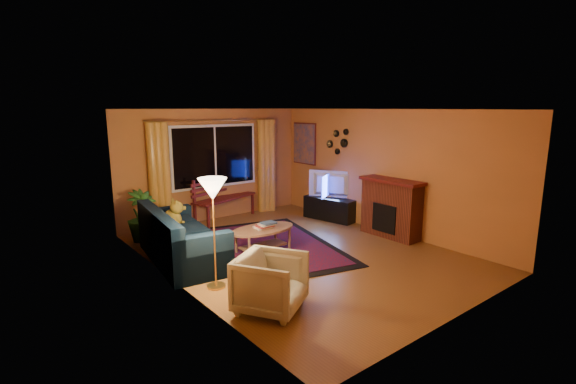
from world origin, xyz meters
TOP-DOWN VIEW (x-y plane):
  - floor at (0.00, 0.00)m, footprint 4.50×6.00m
  - ceiling at (0.00, 0.00)m, footprint 4.50×6.00m
  - wall_back at (0.00, 3.01)m, footprint 4.50×0.02m
  - wall_left at (-2.26, 0.00)m, footprint 0.02×6.00m
  - wall_right at (2.26, 0.00)m, footprint 0.02×6.00m
  - window at (0.00, 2.94)m, footprint 2.00×0.02m
  - curtain_rod at (0.00, 2.90)m, footprint 3.20×0.03m
  - curtain_left at (-1.35, 2.88)m, footprint 0.36×0.36m
  - curtain_right at (1.35, 2.88)m, footprint 0.36×0.36m
  - bench at (0.11, 2.75)m, footprint 1.74×0.98m
  - potted_plant at (-1.92, 2.40)m, footprint 0.69×0.69m
  - sofa at (-1.77, 0.91)m, footprint 1.20×2.28m
  - dog at (-1.72, 1.40)m, footprint 0.43×0.50m
  - armchair at (-1.64, -1.43)m, footprint 1.05×1.03m
  - floor_lamp at (-1.86, -0.38)m, footprint 0.34×0.34m
  - rug at (-0.15, 0.59)m, footprint 2.79×3.66m
  - coffee_table at (-0.48, 0.41)m, footprint 1.25×1.25m
  - tv_console at (1.99, 1.27)m, footprint 0.64×1.28m
  - television at (1.99, 1.27)m, footprint 0.66×0.98m
  - fireplace at (2.05, -0.40)m, footprint 0.40×1.20m
  - mirror_cluster at (2.21, 1.30)m, footprint 0.06×0.60m
  - painting at (2.22, 2.45)m, footprint 0.04×0.76m

SIDE VIEW (x-z plane):
  - floor at x=0.00m, z-range -0.02..0.00m
  - rug at x=-0.15m, z-range 0.00..0.02m
  - coffee_table at x=-0.48m, z-range 0.00..0.44m
  - bench at x=0.11m, z-range 0.00..0.50m
  - tv_console at x=1.99m, z-range 0.00..0.51m
  - armchair at x=-1.64m, z-range 0.00..0.80m
  - sofa at x=-1.77m, z-range 0.00..0.88m
  - potted_plant at x=-1.92m, z-range 0.00..0.99m
  - fireplace at x=2.05m, z-range 0.00..1.10m
  - dog at x=-1.72m, z-range 0.44..0.90m
  - floor_lamp at x=-1.86m, z-range 0.00..1.60m
  - television at x=1.99m, z-range 0.51..1.12m
  - curtain_left at x=-1.35m, z-range 0.00..2.24m
  - curtain_right at x=1.35m, z-range 0.00..2.24m
  - wall_back at x=0.00m, z-range 0.00..2.50m
  - wall_left at x=-2.26m, z-range 0.00..2.50m
  - wall_right at x=2.26m, z-range 0.00..2.50m
  - window at x=0.00m, z-range 0.80..2.10m
  - painting at x=2.22m, z-range 1.17..2.13m
  - mirror_cluster at x=2.21m, z-range 1.52..2.08m
  - curtain_rod at x=0.00m, z-range 2.23..2.27m
  - ceiling at x=0.00m, z-range 2.50..2.52m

